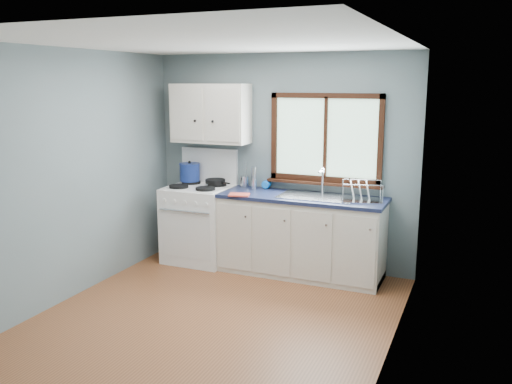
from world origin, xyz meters
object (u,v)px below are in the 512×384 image
at_px(dish_rack, 361,196).
at_px(skillet, 215,181).
at_px(stockpot, 190,172).
at_px(gas_range, 199,221).
at_px(thermos, 254,178).
at_px(sink, 317,202).
at_px(base_cabinets, 301,240).
at_px(utensil_crock, 245,181).

bearing_deg(dish_rack, skillet, 162.13).
bearing_deg(skillet, stockpot, -164.56).
relative_size(gas_range, thermos, 5.02).
relative_size(gas_range, sink, 1.62).
bearing_deg(base_cabinets, stockpot, 175.25).
bearing_deg(skillet, base_cabinets, 11.89).
height_order(sink, skillet, sink).
distance_m(gas_range, utensil_crock, 0.75).
height_order(base_cabinets, skillet, skillet).
bearing_deg(sink, stockpot, 175.74).
bearing_deg(thermos, base_cabinets, -11.32).
bearing_deg(base_cabinets, dish_rack, -1.03).
distance_m(skillet, stockpot, 0.37).
bearing_deg(utensil_crock, stockpot, -173.65).
height_order(stockpot, thermos, stockpot).
relative_size(gas_range, dish_rack, 2.75).
bearing_deg(thermos, gas_range, -167.60).
distance_m(gas_range, stockpot, 0.63).
bearing_deg(skillet, sink, 12.63).
bearing_deg(thermos, skillet, -178.21).
bearing_deg(skillet, gas_range, -123.74).
xyz_separation_m(base_cabinets, dish_rack, (0.67, -0.01, 0.57)).
xyz_separation_m(base_cabinets, stockpot, (-1.50, 0.13, 0.66)).
relative_size(sink, utensil_crock, 2.44).
relative_size(base_cabinets, dish_rack, 3.74).
height_order(skillet, utensil_crock, utensil_crock).
bearing_deg(utensil_crock, thermos, -26.68).
bearing_deg(sink, dish_rack, -1.37).
bearing_deg(stockpot, base_cabinets, -4.75).
xyz_separation_m(gas_range, thermos, (0.67, 0.15, 0.56)).
bearing_deg(thermos, utensil_crock, 153.32).
bearing_deg(gas_range, base_cabinets, 0.82).
distance_m(base_cabinets, stockpot, 1.65).
distance_m(utensil_crock, thermos, 0.18).
bearing_deg(dish_rack, sink, 164.68).
distance_m(stockpot, dish_rack, 2.18).
relative_size(base_cabinets, thermos, 6.83).
xyz_separation_m(utensil_crock, dish_rack, (1.46, -0.22, -0.01)).
relative_size(gas_range, stockpot, 4.42).
bearing_deg(base_cabinets, sink, -0.13).
relative_size(skillet, stockpot, 1.25).
height_order(base_cabinets, dish_rack, dish_rack).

